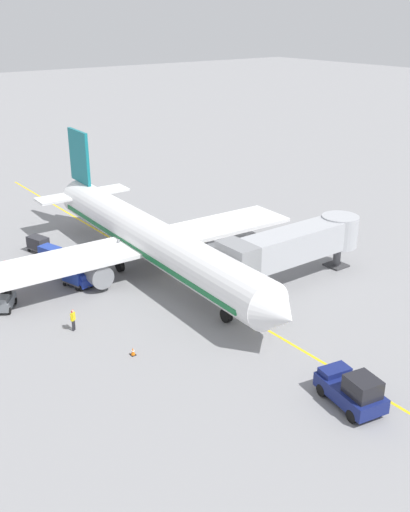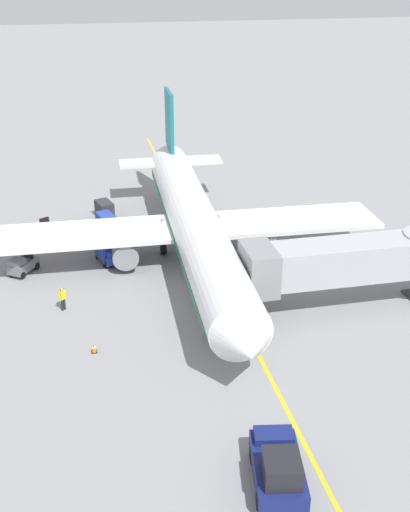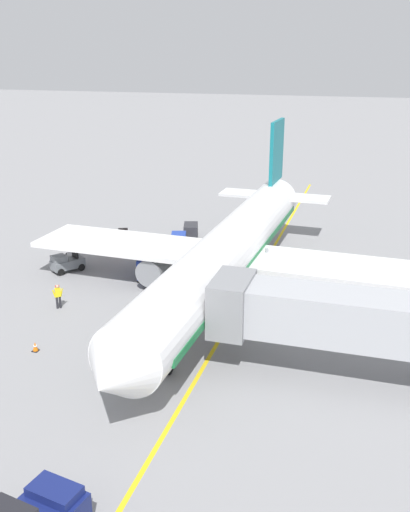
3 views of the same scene
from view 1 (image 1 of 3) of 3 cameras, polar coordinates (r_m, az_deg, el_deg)
name	(u,v)px [view 1 (image 1 of 3)]	position (r m, az deg, el deg)	size (l,w,h in m)	color
ground_plane	(176,277)	(53.55, -2.74, -1.98)	(400.00, 400.00, 0.00)	gray
gate_lead_in_line	(176,277)	(53.55, -2.74, -1.97)	(0.24, 80.00, 0.01)	gold
parked_airliner	(150,239)	(53.45, -5.24, 1.60)	(30.18, 37.30, 10.63)	white
jet_bridge	(294,245)	(51.77, 8.48, 1.06)	(14.72, 3.50, 4.98)	#A8AAAF
pushback_tractor	(352,390)	(37.50, 13.87, -12.31)	(2.94, 4.72, 2.40)	navy
baggage_tug_lead	(80,279)	(52.42, -11.83, -2.16)	(1.62, 2.66, 1.62)	#1E339E
baggage_tug_trailing	(1,269)	(56.20, -18.92, -1.22)	(2.19, 2.77, 1.62)	#B21E1E
baggage_tug_spare	(4,302)	(50.01, -18.61, -4.14)	(2.42, 2.73, 1.62)	slate
baggage_cart_front	(75,276)	(52.48, -12.29, -1.89)	(1.86, 2.98, 1.58)	#4C4C51
baggage_cart_second_in_train	(63,265)	(54.97, -13.38, -0.85)	(1.86, 2.98, 1.58)	#4C4C51
baggage_cart_third_in_train	(50,253)	(58.02, -14.56, 0.28)	(1.86, 2.98, 1.58)	#4C4C51
baggage_cart_tail_end	(38,243)	(60.80, -15.64, 1.19)	(1.86, 2.98, 1.58)	#4C4C51
ground_crew_wing_walker	(73,319)	(45.42, -12.48, -5.87)	(0.61, 0.54, 1.69)	#232328
safety_cone_nose_left	(133,351)	(41.96, -6.89, -9.03)	(0.36, 0.36, 0.59)	black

